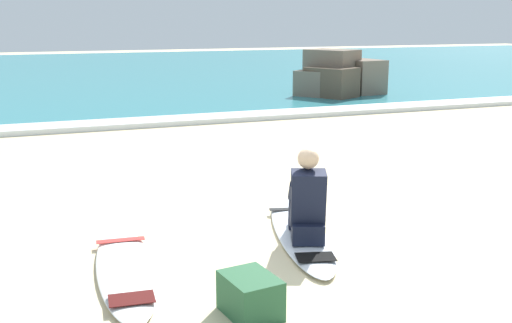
% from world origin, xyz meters
% --- Properties ---
extents(ground_plane, '(80.00, 80.00, 0.00)m').
position_xyz_m(ground_plane, '(0.00, 0.00, 0.00)').
color(ground_plane, beige).
extents(sea, '(80.00, 28.00, 0.10)m').
position_xyz_m(sea, '(0.00, 21.02, 0.05)').
color(sea, teal).
rests_on(sea, ground).
extents(breaking_foam, '(80.00, 0.90, 0.11)m').
position_xyz_m(breaking_foam, '(0.00, 7.32, 0.06)').
color(breaking_foam, white).
rests_on(breaking_foam, ground).
extents(surfboard_main, '(1.14, 2.55, 0.08)m').
position_xyz_m(surfboard_main, '(0.08, -0.26, 0.04)').
color(surfboard_main, silver).
rests_on(surfboard_main, ground).
extents(surfer_seated, '(0.56, 0.77, 0.95)m').
position_xyz_m(surfer_seated, '(0.02, -0.54, 0.44)').
color(surfer_seated, black).
rests_on(surfer_seated, surfboard_main).
extents(surfboard_spare_near, '(0.74, 2.34, 0.08)m').
position_xyz_m(surfboard_spare_near, '(-1.82, -0.56, 0.04)').
color(surfboard_spare_near, white).
rests_on(surfboard_spare_near, ground).
extents(rock_outcrop_distant, '(3.29, 3.02, 1.38)m').
position_xyz_m(rock_outcrop_distant, '(6.26, 10.19, 0.52)').
color(rock_outcrop_distant, brown).
rests_on(rock_outcrop_distant, ground).
extents(beach_bag, '(0.42, 0.52, 0.32)m').
position_xyz_m(beach_bag, '(-1.05, -1.75, 0.16)').
color(beach_bag, '#285B38').
rests_on(beach_bag, ground).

